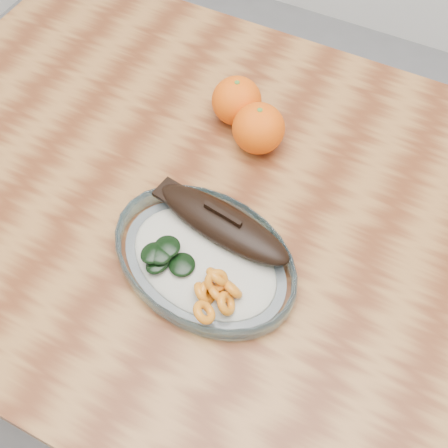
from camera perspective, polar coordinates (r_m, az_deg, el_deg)
The scene contains 5 objects.
ground at distance 1.51m, azimuth 0.78°, elevation -14.91°, with size 3.00×3.00×0.00m, color slate.
dining_table at distance 0.92m, azimuth 1.25°, elevation -1.81°, with size 1.20×0.80×0.75m.
plated_meal at distance 0.77m, azimuth -1.96°, elevation -3.30°, with size 0.58×0.58×0.08m.
orange_left at distance 0.92m, azimuth 1.29°, elevation 12.40°, with size 0.08×0.08×0.08m, color #FF4105.
orange_right at distance 0.88m, azimuth 3.53°, elevation 9.67°, with size 0.08×0.08×0.08m, color #FF4105.
Camera 1 is at (0.20, -0.44, 1.43)m, focal length 45.00 mm.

